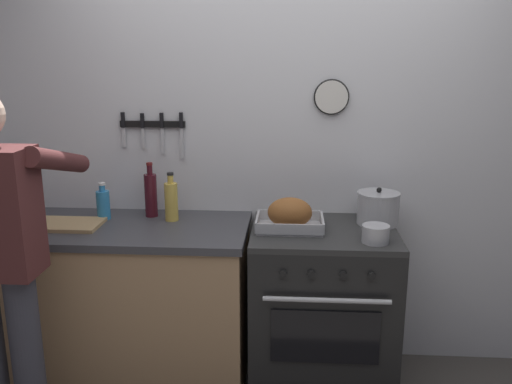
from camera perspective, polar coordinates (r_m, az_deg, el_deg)
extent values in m
cube|color=silver|center=(3.13, 3.02, 5.21)|extent=(6.00, 0.10, 2.60)
cube|color=black|center=(3.15, -10.81, 7.02)|extent=(0.37, 0.02, 0.04)
cube|color=silver|center=(3.20, -13.69, 5.61)|extent=(0.02, 0.00, 0.11)
cube|color=black|center=(3.19, -13.80, 7.36)|extent=(0.02, 0.02, 0.09)
cube|color=silver|center=(3.17, -11.76, 5.58)|extent=(0.02, 0.00, 0.12)
cube|color=black|center=(3.16, -11.86, 7.36)|extent=(0.02, 0.02, 0.08)
cube|color=silver|center=(3.14, -9.79, 5.32)|extent=(0.02, 0.00, 0.15)
cube|color=black|center=(3.13, -9.88, 7.42)|extent=(0.02, 0.02, 0.09)
cube|color=silver|center=(3.12, -7.79, 5.09)|extent=(0.02, 0.00, 0.17)
cube|color=black|center=(3.10, -7.87, 7.47)|extent=(0.02, 0.02, 0.09)
cylinder|color=white|center=(3.04, 7.93, 9.86)|extent=(0.18, 0.02, 0.18)
torus|color=black|center=(3.04, 7.93, 9.86)|extent=(0.19, 0.02, 0.19)
cube|color=tan|center=(3.30, -19.07, -10.98)|extent=(2.00, 0.62, 0.86)
cube|color=#3D3D42|center=(3.14, -19.74, -3.51)|extent=(2.03, 0.65, 0.04)
cube|color=black|center=(3.06, 6.91, -12.23)|extent=(0.76, 0.62, 0.87)
cube|color=black|center=(2.77, 7.25, -14.87)|extent=(0.53, 0.01, 0.28)
cube|color=#2D2D2D|center=(2.88, 7.18, -4.20)|extent=(0.76, 0.62, 0.03)
cylinder|color=black|center=(2.62, 2.86, -8.55)|extent=(0.04, 0.02, 0.04)
cylinder|color=black|center=(2.62, 5.81, -8.60)|extent=(0.04, 0.02, 0.04)
cylinder|color=black|center=(2.63, 9.16, -8.62)|extent=(0.04, 0.02, 0.04)
cylinder|color=black|center=(2.64, 12.06, -8.61)|extent=(0.04, 0.02, 0.04)
cylinder|color=silver|center=(2.65, 7.43, -11.21)|extent=(0.61, 0.02, 0.02)
cylinder|color=#383842|center=(2.80, -22.82, -16.08)|extent=(0.14, 0.14, 0.86)
cylinder|color=#4C2323|center=(2.65, -20.06, 3.11)|extent=(0.09, 0.55, 0.22)
cube|color=#B7B7BC|center=(2.86, 3.55, -3.79)|extent=(0.34, 0.25, 0.01)
cube|color=#B7B7BC|center=(2.74, 3.54, -3.94)|extent=(0.34, 0.01, 0.05)
cube|color=#B7B7BC|center=(2.97, 3.58, -2.43)|extent=(0.34, 0.01, 0.05)
cube|color=#B7B7BC|center=(2.86, 0.15, -3.09)|extent=(0.01, 0.25, 0.05)
cube|color=#B7B7BC|center=(2.86, 6.97, -3.21)|extent=(0.01, 0.25, 0.05)
ellipsoid|color=#935628|center=(2.84, 3.58, -2.16)|extent=(0.23, 0.17, 0.16)
cylinder|color=#B7B7BC|center=(3.00, 12.69, -1.77)|extent=(0.22, 0.22, 0.16)
cylinder|color=#B2B2B7|center=(2.98, 12.78, -0.16)|extent=(0.23, 0.23, 0.01)
sphere|color=black|center=(2.97, 12.81, 0.21)|extent=(0.03, 0.03, 0.03)
cylinder|color=#B7B7BC|center=(2.72, 12.45, -4.31)|extent=(0.13, 0.13, 0.09)
cube|color=tan|center=(3.08, -19.22, -3.23)|extent=(0.36, 0.24, 0.02)
cylinder|color=#338CCC|center=(3.13, -15.74, -1.34)|extent=(0.07, 0.07, 0.16)
cylinder|color=#338CCC|center=(3.10, -15.86, 0.39)|extent=(0.03, 0.03, 0.03)
cylinder|color=white|center=(3.10, -15.89, 0.83)|extent=(0.04, 0.04, 0.01)
cylinder|color=#47141E|center=(3.11, -10.98, -0.36)|extent=(0.07, 0.07, 0.24)
cylinder|color=#47141E|center=(3.08, -11.11, 2.30)|extent=(0.03, 0.03, 0.05)
cylinder|color=maroon|center=(3.07, -11.14, 2.91)|extent=(0.03, 0.03, 0.01)
cylinder|color=gold|center=(3.02, -8.89, -1.03)|extent=(0.07, 0.07, 0.21)
cylinder|color=gold|center=(2.99, -8.98, 1.34)|extent=(0.03, 0.03, 0.05)
cylinder|color=black|center=(2.98, -9.00, 1.90)|extent=(0.04, 0.04, 0.01)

